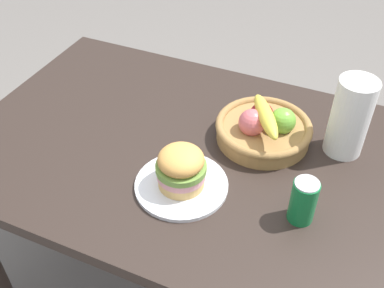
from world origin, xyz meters
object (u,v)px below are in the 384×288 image
Objects in this scene: soda_can at (303,201)px; fruit_basket at (264,128)px; plate at (181,185)px; sandwich at (181,168)px; paper_towel_roll at (350,117)px.

fruit_basket reaches higher than soda_can.
fruit_basket reaches higher than plate.
plate is 0.32m from fruit_basket.
sandwich is 0.50m from paper_towel_roll.
paper_towel_roll reaches higher than soda_can.
paper_towel_roll reaches higher than plate.
fruit_basket is at bearing 63.12° from plate.
sandwich is at bearing -138.25° from paper_towel_roll.
fruit_basket is (-0.18, 0.26, -0.02)m from soda_can.
paper_towel_roll is (0.37, 0.33, 0.11)m from plate.
fruit_basket is 1.21× the size of paper_towel_roll.
plate is at bearing -116.88° from fruit_basket.
paper_towel_roll is at bearing 80.77° from soda_can.
sandwich is at bearing -175.88° from soda_can.
fruit_basket is at bearing 124.77° from soda_can.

